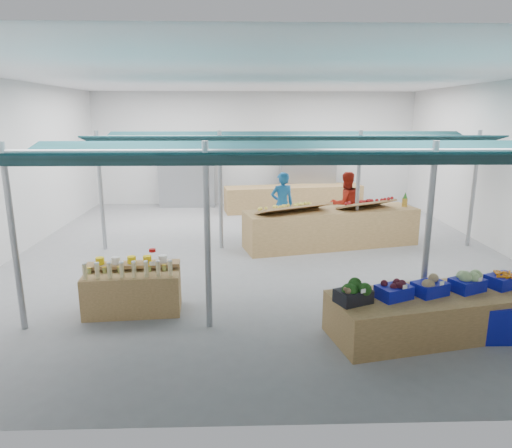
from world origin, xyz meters
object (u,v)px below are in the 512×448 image
object	(u,v)px
crate_stack	(493,324)
vendor_left	(282,204)
fruit_counter	(331,228)
bottle_shelf	(133,289)
vendor_right	(345,204)
veg_counter	(438,313)

from	to	relation	value
crate_stack	vendor_left	world-z (taller)	vendor_left
fruit_counter	vendor_left	bearing A→B (deg)	124.09
vendor_left	bottle_shelf	bearing A→B (deg)	45.48
bottle_shelf	fruit_counter	xyz separation A→B (m)	(4.25, 3.94, 0.08)
vendor_right	crate_stack	bearing A→B (deg)	84.56
bottle_shelf	crate_stack	size ratio (longest dim) A/B	2.94
bottle_shelf	veg_counter	distance (m)	5.10
bottle_shelf	vendor_left	distance (m)	5.91
fruit_counter	veg_counter	bearing A→B (deg)	-94.67
veg_counter	vendor_right	xyz separation A→B (m)	(-0.16, 6.03, 0.58)
vendor_left	vendor_right	distance (m)	1.80
crate_stack	vendor_right	xyz separation A→B (m)	(-0.88, 6.33, 0.62)
veg_counter	fruit_counter	bearing A→B (deg)	86.66
bottle_shelf	veg_counter	size ratio (longest dim) A/B	0.49
veg_counter	vendor_left	bearing A→B (deg)	95.91
veg_counter	vendor_right	size ratio (longest dim) A/B	1.89
veg_counter	crate_stack	xyz separation A→B (m)	(0.73, -0.30, -0.05)
crate_stack	fruit_counter	bearing A→B (deg)	105.85
crate_stack	vendor_right	distance (m)	6.42
veg_counter	vendor_left	size ratio (longest dim) A/B	1.89
vendor_right	fruit_counter	bearing A→B (deg)	47.99
crate_stack	vendor_right	world-z (taller)	vendor_right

